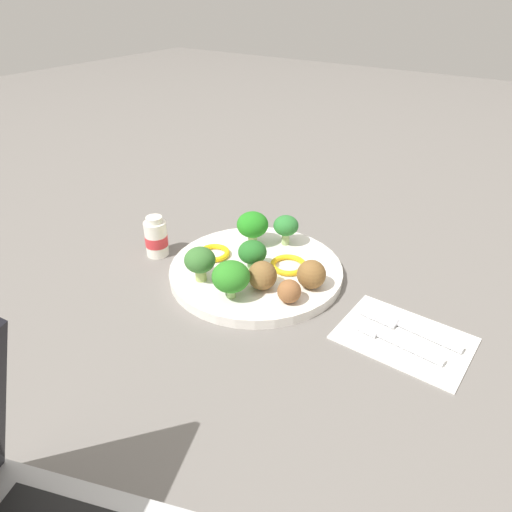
{
  "coord_description": "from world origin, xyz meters",
  "views": [
    {
      "loc": [
        -0.37,
        0.54,
        0.42
      ],
      "look_at": [
        0.0,
        0.0,
        0.04
      ],
      "focal_mm": 33.24,
      "sensor_mm": 36.0,
      "label": 1
    }
  ],
  "objects_px": {
    "napkin": "(404,338)",
    "meatball_mid_left": "(262,275)",
    "fork": "(394,340)",
    "meatball_back_right": "(310,276)",
    "broccoli_floret_back_right": "(200,261)",
    "plate": "(256,271)",
    "broccoli_floret_far_rim": "(231,277)",
    "yogurt_bottle": "(156,238)",
    "broccoli_floret_front_right": "(287,226)",
    "knife": "(405,326)",
    "pepper_ring_mid_right": "(288,265)",
    "broccoli_floret_center": "(253,225)",
    "broccoli_floret_front_left": "(251,252)",
    "pepper_ring_center": "(214,253)",
    "meatball_front_left": "(289,291)"
  },
  "relations": [
    {
      "from": "meatball_back_right",
      "to": "yogurt_bottle",
      "type": "height_order",
      "value": "yogurt_bottle"
    },
    {
      "from": "meatball_front_left",
      "to": "fork",
      "type": "distance_m",
      "value": 0.16
    },
    {
      "from": "pepper_ring_center",
      "to": "pepper_ring_mid_right",
      "type": "bearing_deg",
      "value": -162.75
    },
    {
      "from": "broccoli_floret_back_right",
      "to": "napkin",
      "type": "xyz_separation_m",
      "value": [
        -0.3,
        -0.06,
        -0.05
      ]
    },
    {
      "from": "plate",
      "to": "pepper_ring_mid_right",
      "type": "height_order",
      "value": "pepper_ring_mid_right"
    },
    {
      "from": "napkin",
      "to": "yogurt_bottle",
      "type": "distance_m",
      "value": 0.44
    },
    {
      "from": "meatball_back_right",
      "to": "broccoli_floret_back_right",
      "type": "bearing_deg",
      "value": 26.56
    },
    {
      "from": "broccoli_floret_front_right",
      "to": "knife",
      "type": "relative_size",
      "value": 0.37
    },
    {
      "from": "broccoli_floret_front_left",
      "to": "napkin",
      "type": "xyz_separation_m",
      "value": [
        -0.26,
        0.01,
        -0.04
      ]
    },
    {
      "from": "plate",
      "to": "broccoli_floret_center",
      "type": "bearing_deg",
      "value": -51.03
    },
    {
      "from": "meatball_front_left",
      "to": "meatball_back_right",
      "type": "bearing_deg",
      "value": -99.88
    },
    {
      "from": "broccoli_floret_center",
      "to": "fork",
      "type": "height_order",
      "value": "broccoli_floret_center"
    },
    {
      "from": "broccoli_floret_center",
      "to": "broccoli_floret_front_right",
      "type": "xyz_separation_m",
      "value": [
        -0.05,
        -0.03,
        -0.0
      ]
    },
    {
      "from": "broccoli_floret_far_rim",
      "to": "knife",
      "type": "bearing_deg",
      "value": -158.87
    },
    {
      "from": "broccoli_floret_center",
      "to": "broccoli_floret_front_right",
      "type": "height_order",
      "value": "broccoli_floret_center"
    },
    {
      "from": "broccoli_floret_center",
      "to": "meatball_mid_left",
      "type": "height_order",
      "value": "broccoli_floret_center"
    },
    {
      "from": "broccoli_floret_back_right",
      "to": "meatball_back_right",
      "type": "relative_size",
      "value": 1.25
    },
    {
      "from": "plate",
      "to": "broccoli_floret_front_right",
      "type": "height_order",
      "value": "broccoli_floret_front_right"
    },
    {
      "from": "pepper_ring_mid_right",
      "to": "knife",
      "type": "height_order",
      "value": "pepper_ring_mid_right"
    },
    {
      "from": "broccoli_floret_back_right",
      "to": "meatball_mid_left",
      "type": "distance_m",
      "value": 0.1
    },
    {
      "from": "pepper_ring_mid_right",
      "to": "knife",
      "type": "relative_size",
      "value": 0.41
    },
    {
      "from": "plate",
      "to": "fork",
      "type": "bearing_deg",
      "value": 171.86
    },
    {
      "from": "broccoli_floret_center",
      "to": "broccoli_floret_front_right",
      "type": "distance_m",
      "value": 0.06
    },
    {
      "from": "meatball_mid_left",
      "to": "fork",
      "type": "distance_m",
      "value": 0.21
    },
    {
      "from": "broccoli_floret_back_right",
      "to": "fork",
      "type": "distance_m",
      "value": 0.3
    },
    {
      "from": "plate",
      "to": "pepper_ring_mid_right",
      "type": "distance_m",
      "value": 0.05
    },
    {
      "from": "plate",
      "to": "fork",
      "type": "relative_size",
      "value": 2.31
    },
    {
      "from": "meatball_back_right",
      "to": "knife",
      "type": "distance_m",
      "value": 0.15
    },
    {
      "from": "meatball_back_right",
      "to": "pepper_ring_center",
      "type": "height_order",
      "value": "meatball_back_right"
    },
    {
      "from": "broccoli_floret_center",
      "to": "meatball_back_right",
      "type": "relative_size",
      "value": 1.35
    },
    {
      "from": "meatball_front_left",
      "to": "yogurt_bottle",
      "type": "xyz_separation_m",
      "value": [
        0.27,
        -0.01,
        -0.0
      ]
    },
    {
      "from": "plate",
      "to": "napkin",
      "type": "relative_size",
      "value": 1.65
    },
    {
      "from": "napkin",
      "to": "meatball_mid_left",
      "type": "bearing_deg",
      "value": 6.96
    },
    {
      "from": "plate",
      "to": "meatball_front_left",
      "type": "relative_size",
      "value": 8.04
    },
    {
      "from": "fork",
      "to": "meatball_back_right",
      "type": "bearing_deg",
      "value": -11.72
    },
    {
      "from": "broccoli_floret_far_rim",
      "to": "broccoli_floret_back_right",
      "type": "distance_m",
      "value": 0.07
    },
    {
      "from": "broccoli_floret_far_rim",
      "to": "broccoli_floret_front_right",
      "type": "bearing_deg",
      "value": -84.99
    },
    {
      "from": "broccoli_floret_far_rim",
      "to": "meatball_mid_left",
      "type": "relative_size",
      "value": 1.3
    },
    {
      "from": "broccoli_floret_center",
      "to": "broccoli_floret_far_rim",
      "type": "height_order",
      "value": "broccoli_floret_center"
    },
    {
      "from": "broccoli_floret_back_right",
      "to": "knife",
      "type": "bearing_deg",
      "value": -164.88
    },
    {
      "from": "broccoli_floret_back_right",
      "to": "meatball_back_right",
      "type": "distance_m",
      "value": 0.17
    },
    {
      "from": "pepper_ring_center",
      "to": "broccoli_floret_far_rim",
      "type": "bearing_deg",
      "value": 140.79
    },
    {
      "from": "meatball_front_left",
      "to": "napkin",
      "type": "bearing_deg",
      "value": -168.58
    },
    {
      "from": "broccoli_floret_far_rim",
      "to": "broccoli_floret_back_right",
      "type": "height_order",
      "value": "broccoli_floret_far_rim"
    },
    {
      "from": "meatball_front_left",
      "to": "plate",
      "type": "bearing_deg",
      "value": -28.77
    },
    {
      "from": "pepper_ring_center",
      "to": "napkin",
      "type": "bearing_deg",
      "value": 178.71
    },
    {
      "from": "broccoli_floret_front_left",
      "to": "pepper_ring_center",
      "type": "xyz_separation_m",
      "value": [
        0.08,
        0.0,
        -0.03
      ]
    },
    {
      "from": "broccoli_floret_center",
      "to": "napkin",
      "type": "bearing_deg",
      "value": 165.73
    },
    {
      "from": "broccoli_floret_front_left",
      "to": "meatball_front_left",
      "type": "height_order",
      "value": "broccoli_floret_front_left"
    },
    {
      "from": "meatball_mid_left",
      "to": "fork",
      "type": "height_order",
      "value": "meatball_mid_left"
    }
  ]
}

